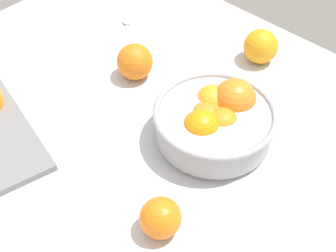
% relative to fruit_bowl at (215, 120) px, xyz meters
% --- Properties ---
extents(ground_plane, '(1.32, 1.06, 0.03)m').
position_rel_fruit_bowl_xyz_m(ground_plane, '(-0.03, -0.13, -0.06)').
color(ground_plane, silver).
extents(fruit_bowl, '(0.23, 0.23, 0.11)m').
position_rel_fruit_bowl_xyz_m(fruit_bowl, '(0.00, 0.00, 0.00)').
color(fruit_bowl, '#99999E').
rests_on(fruit_bowl, ground_plane).
extents(loose_orange_1, '(0.08, 0.08, 0.08)m').
position_rel_fruit_bowl_xyz_m(loose_orange_1, '(-0.08, 0.26, -0.01)').
color(loose_orange_1, orange).
rests_on(loose_orange_1, ground_plane).
extents(loose_orange_2, '(0.07, 0.07, 0.07)m').
position_rel_fruit_bowl_xyz_m(loose_orange_2, '(0.07, -0.22, -0.01)').
color(loose_orange_2, orange).
rests_on(loose_orange_2, ground_plane).
extents(loose_orange_3, '(0.08, 0.08, 0.08)m').
position_rel_fruit_bowl_xyz_m(loose_orange_3, '(-0.25, 0.02, -0.01)').
color(loose_orange_3, orange).
rests_on(loose_orange_3, ground_plane).
extents(spoon, '(0.13, 0.14, 0.01)m').
position_rel_fruit_bowl_xyz_m(spoon, '(-0.38, 0.12, -0.04)').
color(spoon, silver).
rests_on(spoon, ground_plane).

